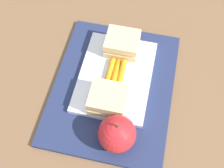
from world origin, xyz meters
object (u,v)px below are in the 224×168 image
(carrot_sticks_bundle, at_px, (115,73))
(apple, at_px, (117,134))
(sandwich_half_left, at_px, (122,44))
(food_tray, at_px, (115,76))
(sandwich_half_right, at_px, (108,99))

(carrot_sticks_bundle, height_order, apple, apple)
(sandwich_half_left, bearing_deg, apple, 8.90)
(food_tray, bearing_deg, carrot_sticks_bundle, -124.51)
(food_tray, xyz_separation_m, carrot_sticks_bundle, (-0.00, -0.00, 0.01))
(apple, bearing_deg, sandwich_half_right, -154.25)
(sandwich_half_left, distance_m, sandwich_half_right, 0.16)
(food_tray, distance_m, carrot_sticks_bundle, 0.01)
(sandwich_half_right, bearing_deg, sandwich_half_left, 180.00)
(food_tray, relative_size, sandwich_half_right, 2.88)
(sandwich_half_left, height_order, apple, apple)
(sandwich_half_left, relative_size, carrot_sticks_bundle, 1.02)
(carrot_sticks_bundle, bearing_deg, food_tray, 55.49)
(food_tray, bearing_deg, sandwich_half_left, 180.00)
(food_tray, distance_m, apple, 0.16)
(carrot_sticks_bundle, distance_m, apple, 0.16)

